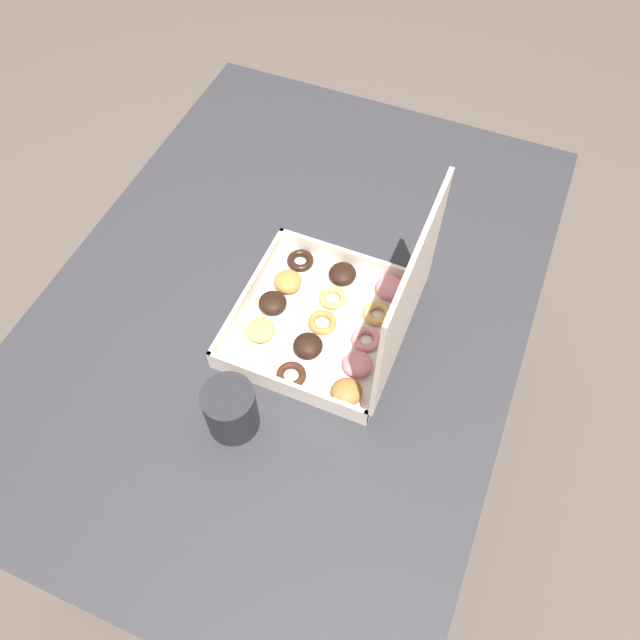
# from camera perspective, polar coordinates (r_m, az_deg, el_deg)

# --- Properties ---
(ground_plane) EXTENTS (8.00, 8.00, 0.00)m
(ground_plane) POSITION_cam_1_polar(r_m,az_deg,el_deg) (1.91, -1.93, -10.90)
(ground_plane) COLOR #564C44
(dining_table) EXTENTS (1.29, 0.93, 0.74)m
(dining_table) POSITION_cam_1_polar(r_m,az_deg,el_deg) (1.33, -2.73, -0.16)
(dining_table) COLOR #2D2D33
(dining_table) RESTS_ON ground_plane
(donut_box) EXTENTS (0.33, 0.32, 0.33)m
(donut_box) POSITION_cam_1_polar(r_m,az_deg,el_deg) (1.16, 1.92, 0.40)
(donut_box) COLOR silver
(donut_box) RESTS_ON dining_table
(coffee_mug) EXTENTS (0.09, 0.09, 0.11)m
(coffee_mug) POSITION_cam_1_polar(r_m,az_deg,el_deg) (1.08, -8.17, -8.07)
(coffee_mug) COLOR #232328
(coffee_mug) RESTS_ON dining_table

